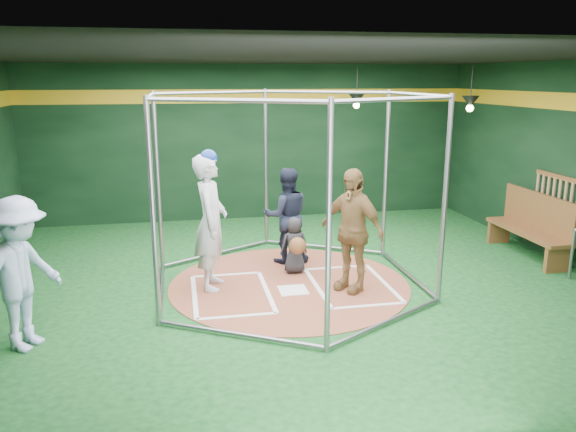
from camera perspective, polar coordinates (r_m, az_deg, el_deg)
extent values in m
cube|color=#0D3B14|center=(9.00, 0.12, -7.03)|extent=(10.00, 9.00, 0.02)
cube|color=black|center=(8.41, 0.14, 15.91)|extent=(10.00, 9.00, 0.02)
cube|color=black|center=(12.93, -3.80, 7.41)|extent=(10.00, 0.10, 3.50)
cube|color=black|center=(4.34, 11.87, -5.98)|extent=(10.00, 0.10, 3.50)
cube|color=gold|center=(12.83, -3.86, 12.06)|extent=(10.00, 0.01, 0.30)
cylinder|color=brown|center=(9.00, 0.12, -6.93)|extent=(3.80, 3.80, 0.01)
cube|color=white|center=(8.72, 0.51, -7.54)|extent=(0.43, 0.43, 0.01)
cube|color=white|center=(9.43, -6.30, -5.95)|extent=(1.10, 0.07, 0.01)
cube|color=white|center=(7.86, -5.20, -10.10)|extent=(1.10, 0.07, 0.01)
cube|color=white|center=(8.61, -9.48, -8.03)|extent=(0.07, 1.70, 0.01)
cube|color=white|center=(8.70, -2.16, -7.61)|extent=(0.07, 1.70, 0.01)
cube|color=white|center=(9.75, 4.93, -5.23)|extent=(1.10, 0.07, 0.01)
cube|color=white|center=(8.24, 8.22, -9.00)|extent=(1.10, 0.07, 0.01)
cube|color=white|center=(8.85, 3.00, -7.24)|extent=(0.07, 1.70, 0.01)
cube|color=white|center=(9.16, 9.74, -6.67)|extent=(0.07, 1.70, 0.01)
cylinder|color=gray|center=(10.22, 9.90, 4.09)|extent=(0.07, 0.07, 3.00)
cylinder|color=gray|center=(10.81, -2.26, 4.81)|extent=(0.07, 0.07, 3.00)
cylinder|color=gray|center=(9.56, -13.07, 3.26)|extent=(0.07, 0.07, 3.00)
cylinder|color=gray|center=(7.31, -13.56, 0.01)|extent=(0.07, 0.07, 3.00)
cylinder|color=gray|center=(6.40, 4.15, -1.58)|extent=(0.07, 0.07, 3.00)
cylinder|color=gray|center=(8.15, 15.63, 1.31)|extent=(0.07, 0.07, 3.00)
cylinder|color=gray|center=(10.32, 3.78, 12.45)|extent=(2.02, 1.20, 0.06)
cylinder|color=gray|center=(10.79, 3.53, -3.14)|extent=(2.02, 1.20, 0.06)
cylinder|color=gray|center=(10.00, -7.60, 12.32)|extent=(2.02, 1.20, 0.06)
cylinder|color=gray|center=(10.48, -7.09, -3.74)|extent=(2.02, 1.20, 0.06)
cylinder|color=gray|center=(8.26, -13.85, 11.74)|extent=(0.06, 2.30, 0.06)
cylinder|color=gray|center=(8.84, -12.76, -7.38)|extent=(0.06, 2.30, 0.06)
cylinder|color=gray|center=(6.56, -5.58, 11.61)|extent=(2.02, 1.20, 0.06)
cylinder|color=gray|center=(7.27, -5.04, -11.86)|extent=(2.02, 1.20, 0.06)
cylinder|color=gray|center=(7.04, 11.11, 11.57)|extent=(2.02, 1.20, 0.06)
cylinder|color=gray|center=(7.71, 10.10, -10.48)|extent=(2.02, 1.20, 0.06)
cylinder|color=gray|center=(9.02, 12.93, 11.94)|extent=(0.06, 2.30, 0.06)
cylinder|color=gray|center=(9.55, 11.99, -5.71)|extent=(0.06, 2.30, 0.06)
cube|color=brown|center=(11.00, 25.86, 3.59)|extent=(0.05, 1.25, 0.08)
cube|color=brown|center=(11.18, 25.38, -0.95)|extent=(0.05, 1.25, 0.08)
cylinder|color=tan|center=(10.76, 26.76, 0.84)|extent=(0.06, 0.06, 0.85)
cylinder|color=tan|center=(10.88, 26.26, 1.02)|extent=(0.06, 0.06, 0.85)
cylinder|color=tan|center=(11.01, 25.77, 1.21)|extent=(0.06, 0.06, 0.85)
cylinder|color=tan|center=(11.13, 25.30, 1.38)|extent=(0.06, 0.06, 0.85)
cylinder|color=tan|center=(11.25, 24.83, 1.56)|extent=(0.06, 0.06, 0.85)
cylinder|color=tan|center=(11.38, 24.38, 1.73)|extent=(0.06, 0.06, 0.85)
cylinder|color=tan|center=(11.50, 23.93, 1.89)|extent=(0.06, 0.06, 0.85)
cone|color=black|center=(12.46, 6.98, 11.70)|extent=(0.34, 0.34, 0.22)
sphere|color=#FFD899|center=(12.47, 6.96, 11.11)|extent=(0.14, 0.14, 0.14)
cylinder|color=black|center=(12.46, 7.03, 13.31)|extent=(0.02, 0.02, 0.70)
cone|color=black|center=(11.71, 18.04, 11.00)|extent=(0.34, 0.34, 0.22)
sphere|color=#FFD899|center=(11.71, 17.99, 10.37)|extent=(0.14, 0.14, 0.14)
cylinder|color=black|center=(11.70, 18.17, 12.71)|extent=(0.02, 0.02, 0.70)
imported|color=silver|center=(8.63, -7.86, -0.64)|extent=(0.63, 0.84, 2.09)
sphere|color=navy|center=(8.44, -8.08, 5.85)|extent=(0.26, 0.26, 0.26)
imported|color=#B1864B|center=(8.54, 6.47, -1.43)|extent=(1.03, 1.17, 1.89)
imported|color=black|center=(9.37, 0.65, -2.97)|extent=(0.48, 0.32, 0.95)
sphere|color=brown|center=(9.11, 0.98, -3.04)|extent=(0.28, 0.28, 0.28)
imported|color=black|center=(9.82, -0.16, 0.05)|extent=(0.82, 0.65, 1.68)
imported|color=#B1C4EA|center=(7.40, -25.54, -5.34)|extent=(1.19, 1.40, 1.88)
cube|color=brown|center=(11.13, 23.11, -1.46)|extent=(0.47, 2.02, 0.07)
cube|color=brown|center=(11.16, 24.10, 0.43)|extent=(0.07, 2.02, 0.67)
cube|color=brown|center=(10.50, 25.69, -4.01)|extent=(0.45, 0.09, 0.45)
cube|color=brown|center=(11.92, 20.62, -1.50)|extent=(0.45, 0.09, 0.45)
cylinder|color=gray|center=(10.20, 26.89, -3.46)|extent=(0.05, 0.05, 0.85)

